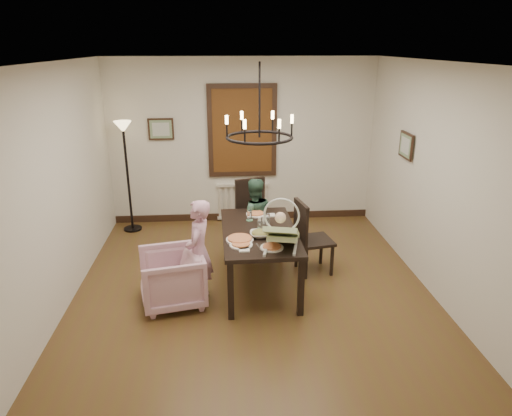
{
  "coord_description": "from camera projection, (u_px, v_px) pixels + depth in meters",
  "views": [
    {
      "loc": [
        -0.36,
        -5.18,
        2.99
      ],
      "look_at": [
        0.06,
        0.16,
        1.05
      ],
      "focal_mm": 32.0,
      "sensor_mm": 36.0,
      "label": 1
    }
  ],
  "objects": [
    {
      "name": "room_shell",
      "position": [
        250.0,
        177.0,
        5.77
      ],
      "size": [
        4.51,
        5.0,
        2.81
      ],
      "color": "brown",
      "rests_on": "ground"
    },
    {
      "name": "dining_table",
      "position": [
        259.0,
        236.0,
        5.78
      ],
      "size": [
        0.96,
        1.66,
        0.77
      ],
      "rotation": [
        0.0,
        0.0,
        0.02
      ],
      "color": "black",
      "rests_on": "room_shell"
    },
    {
      "name": "chair_far",
      "position": [
        256.0,
        216.0,
        6.86
      ],
      "size": [
        0.61,
        0.61,
        1.09
      ],
      "primitive_type": null,
      "rotation": [
        0.0,
        0.0,
        0.33
      ],
      "color": "black",
      "rests_on": "room_shell"
    },
    {
      "name": "chair_right",
      "position": [
        315.0,
        236.0,
        6.19
      ],
      "size": [
        0.53,
        0.53,
        1.04
      ],
      "primitive_type": null,
      "rotation": [
        0.0,
        0.0,
        1.76
      ],
      "color": "black",
      "rests_on": "room_shell"
    },
    {
      "name": "armchair",
      "position": [
        172.0,
        278.0,
        5.47
      ],
      "size": [
        0.88,
        0.86,
        0.68
      ],
      "primitive_type": "imported",
      "rotation": [
        0.0,
        0.0,
        -1.37
      ],
      "color": "#D09FB5",
      "rests_on": "room_shell"
    },
    {
      "name": "elderly_woman",
      "position": [
        199.0,
        260.0,
        5.46
      ],
      "size": [
        0.33,
        0.44,
        1.08
      ],
      "primitive_type": "imported",
      "rotation": [
        0.0,
        0.0,
        -1.77
      ],
      "color": "#CC90A7",
      "rests_on": "room_shell"
    },
    {
      "name": "seated_man",
      "position": [
        254.0,
        226.0,
        6.61
      ],
      "size": [
        0.54,
        0.46,
        1.0
      ],
      "primitive_type": "imported",
      "rotation": [
        0.0,
        0.0,
        3.31
      ],
      "color": "#335642",
      "rests_on": "room_shell"
    },
    {
      "name": "baby_bouncer",
      "position": [
        282.0,
        231.0,
        5.22
      ],
      "size": [
        0.56,
        0.69,
        0.4
      ],
      "primitive_type": null,
      "rotation": [
        0.0,
        0.0,
        -0.23
      ],
      "color": "#B8CE8E",
      "rests_on": "dining_table"
    },
    {
      "name": "salad_bowl",
      "position": [
        260.0,
        234.0,
        5.54
      ],
      "size": [
        0.3,
        0.3,
        0.07
      ],
      "primitive_type": "imported",
      "color": "white",
      "rests_on": "dining_table"
    },
    {
      "name": "pizza_platter",
      "position": [
        240.0,
        239.0,
        5.44
      ],
      "size": [
        0.33,
        0.33,
        0.04
      ],
      "primitive_type": "cylinder",
      "color": "tan",
      "rests_on": "dining_table"
    },
    {
      "name": "drinking_glass",
      "position": [
        260.0,
        227.0,
        5.64
      ],
      "size": [
        0.08,
        0.08,
        0.15
      ],
      "primitive_type": "cylinder",
      "color": "silver",
      "rests_on": "dining_table"
    },
    {
      "name": "window_blinds",
      "position": [
        242.0,
        131.0,
        7.66
      ],
      "size": [
        1.0,
        0.03,
        1.4
      ],
      "primitive_type": "cube",
      "color": "#5F3313",
      "rests_on": "room_shell"
    },
    {
      "name": "radiator",
      "position": [
        243.0,
        201.0,
        8.1
      ],
      "size": [
        0.92,
        0.12,
        0.62
      ],
      "primitive_type": null,
      "color": "silver",
      "rests_on": "room_shell"
    },
    {
      "name": "picture_back",
      "position": [
        161.0,
        129.0,
        7.56
      ],
      "size": [
        0.42,
        0.03,
        0.36
      ],
      "primitive_type": "cube",
      "color": "black",
      "rests_on": "room_shell"
    },
    {
      "name": "picture_right",
      "position": [
        406.0,
        146.0,
        6.34
      ],
      "size": [
        0.03,
        0.42,
        0.36
      ],
      "primitive_type": "cube",
      "rotation": [
        0.0,
        0.0,
        1.57
      ],
      "color": "black",
      "rests_on": "room_shell"
    },
    {
      "name": "floor_lamp",
      "position": [
        128.0,
        179.0,
        7.47
      ],
      "size": [
        0.3,
        0.3,
        1.8
      ],
      "primitive_type": null,
      "color": "black",
      "rests_on": "room_shell"
    },
    {
      "name": "chandelier",
      "position": [
        259.0,
        137.0,
        5.35
      ],
      "size": [
        0.8,
        0.8,
        0.04
      ],
      "primitive_type": "torus",
      "color": "black",
      "rests_on": "room_shell"
    }
  ]
}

